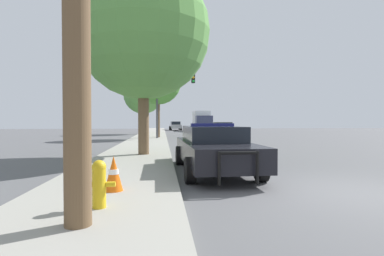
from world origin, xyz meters
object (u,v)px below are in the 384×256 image
police_car (214,147)px  tree_sidewalk_far (143,94)px  traffic_light (172,91)px  car_background_oncoming (223,129)px  traffic_cone (114,173)px  box_truck (202,120)px  car_background_distant (175,126)px  tree_sidewalk_mid (158,82)px  tree_sidewalk_near (143,33)px  fire_hydrant (99,182)px

police_car → tree_sidewalk_far: size_ratio=0.76×
traffic_light → car_background_oncoming: traffic_light is taller
traffic_light → traffic_cone: traffic_light is taller
police_car → traffic_light: traffic_light is taller
traffic_light → traffic_cone: (-1.72, -18.81, -3.55)m
traffic_light → traffic_cone: size_ratio=8.05×
police_car → traffic_light: size_ratio=0.93×
traffic_light → traffic_cone: bearing=-95.2°
box_truck → traffic_cone: box_truck is taller
car_background_distant → tree_sidewalk_mid: tree_sidewalk_mid is taller
tree_sidewalk_near → fire_hydrant: bearing=-91.6°
car_background_distant → box_truck: 6.06m
car_background_oncoming → tree_sidewalk_far: (-8.43, 5.06, 3.92)m
tree_sidewalk_mid → traffic_cone: (-0.61, -19.93, -4.44)m
car_background_distant → car_background_oncoming: car_background_distant is taller
car_background_distant → tree_sidewalk_near: bearing=-97.4°
fire_hydrant → police_car: bearing=57.4°
car_background_distant → tree_sidewalk_near: tree_sidewalk_near is taller
car_background_distant → box_truck: (3.82, -4.63, 0.89)m
tree_sidewalk_mid → traffic_cone: size_ratio=9.73×
car_background_distant → tree_sidewalk_mid: 24.44m
car_background_distant → car_background_oncoming: size_ratio=0.92×
traffic_cone → car_background_distant: bearing=85.9°
box_truck → tree_sidewalk_far: tree_sidewalk_far is taller
car_background_oncoming → traffic_cone: car_background_oncoming is taller
car_background_distant → traffic_cone: car_background_distant is taller
police_car → fire_hydrant: bearing=55.9°
fire_hydrant → box_truck: size_ratio=0.11×
box_truck → traffic_light: bearing=76.2°
police_car → tree_sidewalk_far: (-3.76, 26.58, 3.94)m
box_truck → tree_sidewalk_near: size_ratio=0.88×
traffic_light → tree_sidewalk_mid: size_ratio=0.83×
tree_sidewalk_near → tree_sidewalk_mid: tree_sidewalk_near is taller
police_car → tree_sidewalk_mid: (-1.88, 17.14, 4.19)m
traffic_light → fire_hydrant: bearing=-95.0°
tree_sidewalk_near → tree_sidewalk_far: size_ratio=1.15×
traffic_light → box_truck: bearing=75.7°
box_truck → tree_sidewalk_mid: size_ratio=1.03×
police_car → traffic_cone: (-2.50, -2.79, -0.25)m
traffic_light → tree_sidewalk_near: tree_sidewalk_near is taller
tree_sidewalk_near → tree_sidewalk_far: bearing=93.6°
tree_sidewalk_near → car_background_distant: bearing=85.5°
tree_sidewalk_far → car_background_oncoming: bearing=-31.0°
police_car → car_background_distant: 41.09m
fire_hydrant → traffic_cone: size_ratio=1.10×
fire_hydrant → box_truck: (6.98, 40.42, 1.12)m
fire_hydrant → tree_sidewalk_far: 30.84m
car_background_distant → box_truck: box_truck is taller
car_background_oncoming → tree_sidewalk_near: bearing=69.2°
police_car → car_background_oncoming: bearing=-103.7°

